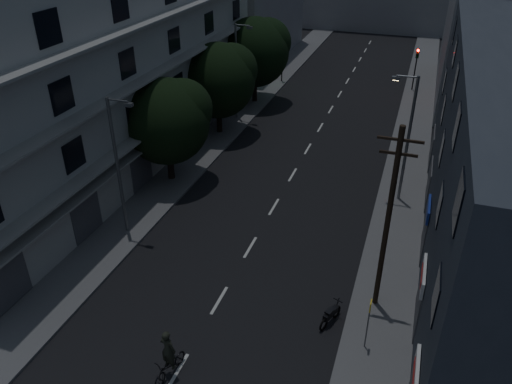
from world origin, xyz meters
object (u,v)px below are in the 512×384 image
Objects in this scene: bus_stop_sign at (369,316)px; cyclist at (169,361)px; motorcycle at (330,315)px; utility_pole at (388,219)px.

bus_stop_sign reaches higher than cyclist.
utility_pole is at bearing 67.46° from motorcycle.
cyclist is at bearing -151.81° from bus_stop_sign.
bus_stop_sign is at bearing -10.27° from motorcycle.
motorcycle is at bearing 148.23° from bus_stop_sign.
cyclist is at bearing -116.74° from motorcycle.
utility_pole is 5.61× the size of motorcycle.
cyclist is (-7.30, -6.77, -4.07)m from utility_pole.
bus_stop_sign is at bearing -91.57° from utility_pole.
motorcycle is (-1.78, -1.84, -4.44)m from utility_pole.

